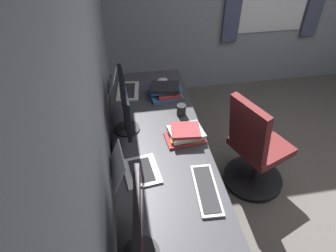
# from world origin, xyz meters

# --- Properties ---
(wall_back) EXTENTS (4.96, 0.10, 2.60)m
(wall_back) POSITION_xyz_m (0.00, 1.97, 1.30)
(wall_back) COLOR #8C939E
(wall_back) RESTS_ON ground
(desk) EXTENTS (2.35, 0.71, 0.73)m
(desk) POSITION_xyz_m (0.26, 1.55, 0.67)
(desk) COLOR #38383D
(desk) RESTS_ON ground
(drawer_pedestal) EXTENTS (0.40, 0.51, 0.69)m
(drawer_pedestal) POSITION_xyz_m (0.45, 1.57, 0.35)
(drawer_pedestal) COLOR #38383D
(drawer_pedestal) RESTS_ON ground
(monitor_primary) EXTENTS (0.58, 0.20, 0.44)m
(monitor_primary) POSITION_xyz_m (0.54, 1.78, 0.98)
(monitor_primary) COLOR black
(monitor_primary) RESTS_ON desk
(monitor_secondary) EXTENTS (0.50, 0.20, 0.44)m
(monitor_secondary) POSITION_xyz_m (-0.52, 1.77, 0.98)
(monitor_secondary) COLOR black
(monitor_secondary) RESTS_ON desk
(laptop_leftmost) EXTENTS (0.32, 0.35, 0.22)m
(laptop_leftmost) POSITION_xyz_m (0.06, 1.78, 0.78)
(laptop_leftmost) COLOR silver
(laptop_leftmost) RESTS_ON desk
(laptop_left) EXTENTS (0.35, 0.32, 0.19)m
(laptop_left) POSITION_xyz_m (1.10, 1.80, 0.78)
(laptop_left) COLOR silver
(laptop_left) RESTS_ON desk
(keyboard_main) EXTENTS (0.43, 0.16, 0.02)m
(keyboard_main) POSITION_xyz_m (-0.16, 1.32, 0.74)
(keyboard_main) COLOR silver
(keyboard_main) RESTS_ON desk
(mouse_main) EXTENTS (0.06, 0.10, 0.03)m
(mouse_main) POSITION_xyz_m (1.22, 1.39, 0.75)
(mouse_main) COLOR silver
(mouse_main) RESTS_ON desk
(book_stack_near) EXTENTS (0.26, 0.31, 0.12)m
(book_stack_near) POSITION_xyz_m (0.96, 1.40, 0.78)
(book_stack_near) COLOR #38669E
(book_stack_near) RESTS_ON desk
(book_stack_far) EXTENTS (0.24, 0.31, 0.10)m
(book_stack_far) POSITION_xyz_m (0.35, 1.35, 0.78)
(book_stack_far) COLOR #B2383D
(book_stack_far) RESTS_ON desk
(coffee_mug) EXTENTS (0.12, 0.08, 0.10)m
(coffee_mug) POSITION_xyz_m (0.66, 1.32, 0.78)
(coffee_mug) COLOR black
(coffee_mug) RESTS_ON desk
(office_chair) EXTENTS (0.57, 0.61, 0.97)m
(office_chair) POSITION_xyz_m (0.41, 0.70, 0.46)
(office_chair) COLOR maroon
(office_chair) RESTS_ON ground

